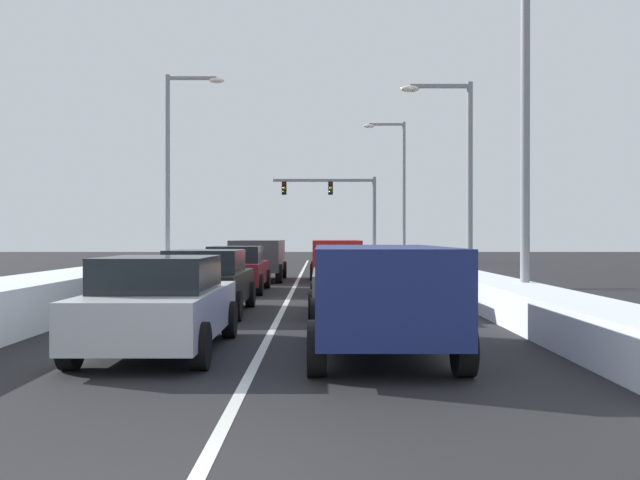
# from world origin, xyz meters

# --- Properties ---
(ground_plane) EXTENTS (122.97, 122.97, 0.00)m
(ground_plane) POSITION_xyz_m (0.00, 18.92, 0.00)
(ground_plane) COLOR black
(lane_stripe_between_right_lane_and_center_lane) EXTENTS (0.14, 52.02, 0.01)m
(lane_stripe_between_right_lane_and_center_lane) POSITION_xyz_m (-0.00, 23.65, 0.00)
(lane_stripe_between_right_lane_and_center_lane) COLOR silver
(lane_stripe_between_right_lane_and_center_lane) RESTS_ON ground
(snow_bank_right_shoulder) EXTENTS (1.39, 52.02, 0.75)m
(snow_bank_right_shoulder) POSITION_xyz_m (5.30, 23.65, 0.38)
(snow_bank_right_shoulder) COLOR silver
(snow_bank_right_shoulder) RESTS_ON ground
(snow_bank_left_shoulder) EXTENTS (2.00, 52.02, 0.92)m
(snow_bank_left_shoulder) POSITION_xyz_m (-5.30, 23.65, 0.46)
(snow_bank_left_shoulder) COLOR silver
(snow_bank_left_shoulder) RESTS_ON ground
(suv_navy_right_lane_nearest) EXTENTS (2.16, 4.90, 1.67)m
(suv_navy_right_lane_nearest) POSITION_xyz_m (1.84, 6.07, 1.02)
(suv_navy_right_lane_nearest) COLOR navy
(suv_navy_right_lane_nearest) RESTS_ON ground
(sedan_gray_right_lane_second) EXTENTS (2.00, 4.50, 1.51)m
(sedan_gray_right_lane_second) POSITION_xyz_m (1.67, 12.32, 0.76)
(sedan_gray_right_lane_second) COLOR slate
(sedan_gray_right_lane_second) RESTS_ON ground
(sedan_tan_right_lane_third) EXTENTS (2.00, 4.50, 1.51)m
(sedan_tan_right_lane_third) POSITION_xyz_m (1.72, 18.77, 0.76)
(sedan_tan_right_lane_third) COLOR #937F60
(sedan_tan_right_lane_third) RESTS_ON ground
(suv_red_right_lane_fourth) EXTENTS (2.16, 4.90, 1.67)m
(suv_red_right_lane_fourth) POSITION_xyz_m (1.61, 25.19, 1.02)
(suv_red_right_lane_fourth) COLOR maroon
(suv_red_right_lane_fourth) RESTS_ON ground
(sedan_silver_center_lane_nearest) EXTENTS (2.00, 4.50, 1.51)m
(sedan_silver_center_lane_nearest) POSITION_xyz_m (-1.59, 6.34, 0.76)
(sedan_silver_center_lane_nearest) COLOR #B7BABF
(sedan_silver_center_lane_nearest) RESTS_ON ground
(sedan_black_center_lane_second) EXTENTS (2.00, 4.50, 1.51)m
(sedan_black_center_lane_second) POSITION_xyz_m (-1.76, 11.98, 0.76)
(sedan_black_center_lane_second) COLOR black
(sedan_black_center_lane_second) RESTS_ON ground
(sedan_maroon_center_lane_third) EXTENTS (2.00, 4.50, 1.51)m
(sedan_maroon_center_lane_third) POSITION_xyz_m (-1.84, 18.63, 0.76)
(sedan_maroon_center_lane_third) COLOR maroon
(sedan_maroon_center_lane_third) RESTS_ON ground
(suv_charcoal_center_lane_fourth) EXTENTS (2.16, 4.90, 1.67)m
(suv_charcoal_center_lane_fourth) POSITION_xyz_m (-1.63, 24.73, 1.02)
(suv_charcoal_center_lane_fourth) COLOR #38383D
(suv_charcoal_center_lane_fourth) RESTS_ON ground
(traffic_light_gantry) EXTENTS (7.54, 0.47, 6.20)m
(traffic_light_gantry) POSITION_xyz_m (2.57, 47.28, 4.50)
(traffic_light_gantry) COLOR slate
(traffic_light_gantry) RESTS_ON ground
(street_lamp_right_near) EXTENTS (2.66, 0.36, 8.51)m
(street_lamp_right_near) POSITION_xyz_m (5.39, 11.82, 5.07)
(street_lamp_right_near) COLOR gray
(street_lamp_right_near) RESTS_ON ground
(street_lamp_right_mid) EXTENTS (2.66, 0.36, 7.50)m
(street_lamp_right_mid) POSITION_xyz_m (6.04, 21.28, 4.54)
(street_lamp_right_mid) COLOR gray
(street_lamp_right_mid) RESTS_ON ground
(street_lamp_right_far) EXTENTS (2.66, 0.36, 9.08)m
(street_lamp_right_far) POSITION_xyz_m (5.90, 40.20, 5.37)
(street_lamp_right_far) COLOR gray
(street_lamp_right_far) RESTS_ON ground
(street_lamp_left_mid) EXTENTS (2.66, 0.36, 9.07)m
(street_lamp_left_mid) POSITION_xyz_m (-5.57, 27.02, 5.36)
(street_lamp_left_mid) COLOR gray
(street_lamp_left_mid) RESTS_ON ground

